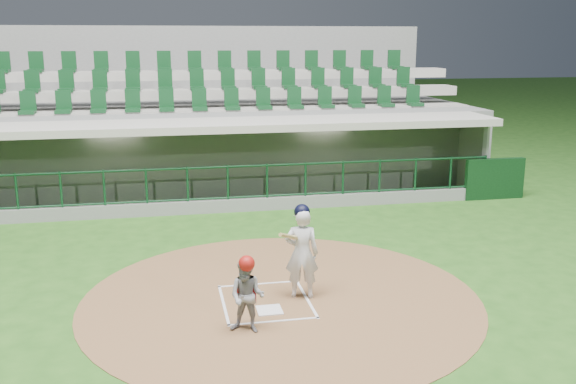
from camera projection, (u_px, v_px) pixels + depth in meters
ground at (263, 296)px, 11.75m from camera, size 120.00×120.00×0.00m
dirt_circle at (281, 298)px, 11.61m from camera, size 7.20×7.20×0.01m
home_plate at (269, 310)px, 11.07m from camera, size 0.43×0.43×0.02m
batter_box_chalk at (266, 301)px, 11.46m from camera, size 1.55×1.80×0.01m
dugout_structure at (223, 164)px, 18.99m from camera, size 16.40×3.70×3.00m
seating_deck at (212, 134)px, 21.81m from camera, size 17.00×6.72×5.15m
batter at (302, 251)px, 11.47m from camera, size 0.88×0.91×1.74m
catcher at (247, 295)px, 10.16m from camera, size 0.72×0.65×1.28m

